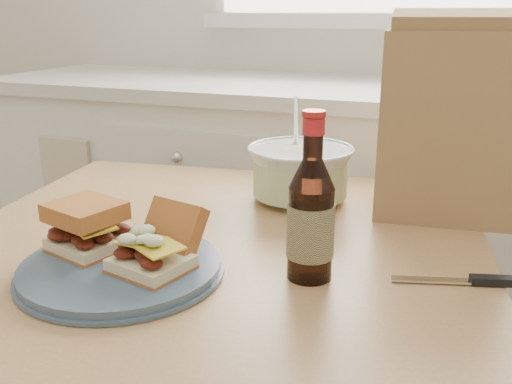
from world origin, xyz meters
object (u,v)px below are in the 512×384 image
(plate, at_px, (121,268))
(beer_bottle, at_px, (311,218))
(dining_table, at_px, (212,301))
(paper_bag, at_px, (452,126))
(coleslaw_bowl, at_px, (300,174))

(plate, relative_size, beer_bottle, 1.20)
(dining_table, distance_m, plate, 0.22)
(beer_bottle, xyz_separation_m, paper_bag, (0.17, 0.37, 0.08))
(coleslaw_bowl, xyz_separation_m, beer_bottle, (0.12, -0.34, 0.04))
(coleslaw_bowl, bearing_deg, paper_bag, 4.76)
(plate, bearing_deg, dining_table, 65.15)
(dining_table, relative_size, paper_bag, 3.01)
(paper_bag, bearing_deg, dining_table, -147.32)
(paper_bag, bearing_deg, plate, -140.27)
(dining_table, distance_m, beer_bottle, 0.29)
(coleslaw_bowl, relative_size, paper_bag, 0.63)
(plate, height_order, beer_bottle, beer_bottle)
(plate, height_order, coleslaw_bowl, coleslaw_bowl)
(dining_table, relative_size, beer_bottle, 4.17)
(plate, height_order, paper_bag, paper_bag)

